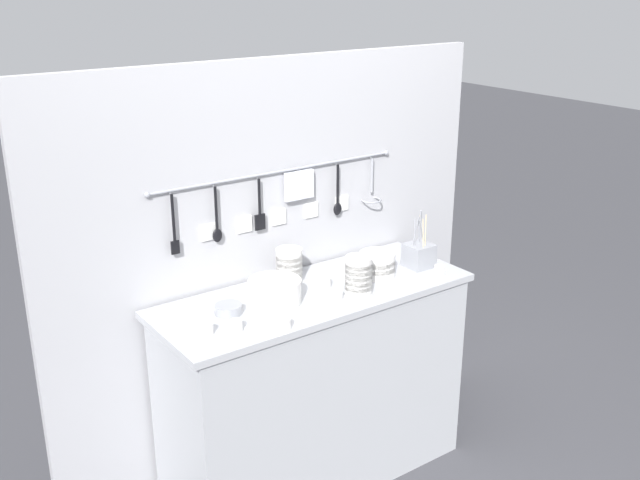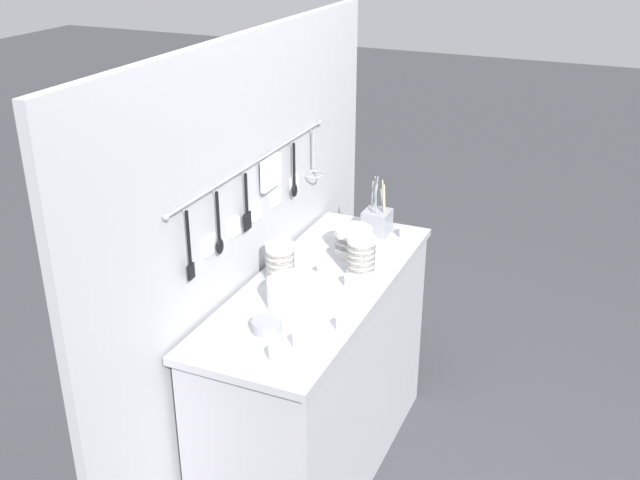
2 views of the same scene
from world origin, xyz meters
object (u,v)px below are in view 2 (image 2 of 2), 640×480
object	(u,v)px
steel_mixing_bowl	(267,325)
cup_mid_row	(404,232)
cup_by_caddy	(323,270)
cutlery_caddy	(377,221)
cup_centre	(299,340)
bowl_stack_nested_right	(361,255)
bowl_stack_short_front	(280,261)
plate_stack	(296,293)
cup_back_right	(276,353)
cup_front_left	(342,324)
cup_beside_plates	(350,280)
bowl_stack_back_corner	(353,240)

from	to	relation	value
steel_mixing_bowl	cup_mid_row	xyz separation A→B (m)	(0.97, -0.20, 0.00)
cup_by_caddy	cutlery_caddy	bearing A→B (deg)	-6.58
steel_mixing_bowl	cup_centre	world-z (taller)	cup_centre
cup_by_caddy	cup_centre	bearing A→B (deg)	-165.14
cup_centre	cup_by_caddy	bearing A→B (deg)	14.86
steel_mixing_bowl	cutlery_caddy	distance (m)	0.97
bowl_stack_nested_right	cup_centre	distance (m)	0.59
bowl_stack_short_front	plate_stack	world-z (taller)	bowl_stack_short_front
cup_by_caddy	cup_back_right	xyz separation A→B (m)	(-0.62, -0.10, 0.00)
bowl_stack_short_front	steel_mixing_bowl	distance (m)	0.41
plate_stack	cup_front_left	distance (m)	0.25
bowl_stack_short_front	cup_front_left	distance (m)	0.47
bowl_stack_short_front	steel_mixing_bowl	world-z (taller)	bowl_stack_short_front
cup_beside_plates	cup_mid_row	bearing A→B (deg)	-5.65
cutlery_caddy	cup_back_right	xyz separation A→B (m)	(-1.12, -0.04, -0.04)
steel_mixing_bowl	cutlery_caddy	world-z (taller)	cutlery_caddy
plate_stack	cup_centre	world-z (taller)	plate_stack
bowl_stack_nested_right	cup_front_left	world-z (taller)	bowl_stack_nested_right
cup_centre	bowl_stack_nested_right	bearing A→B (deg)	0.01
plate_stack	bowl_stack_short_front	bearing A→B (deg)	41.49
steel_mixing_bowl	cup_front_left	distance (m)	0.27
cup_by_caddy	bowl_stack_nested_right	bearing A→B (deg)	-62.39
bowl_stack_short_front	cutlery_caddy	xyz separation A→B (m)	(0.58, -0.20, -0.02)
plate_stack	cup_beside_plates	world-z (taller)	plate_stack
plate_stack	cup_beside_plates	size ratio (longest dim) A/B	4.69
cup_centre	cup_front_left	bearing A→B (deg)	-30.61
bowl_stack_short_front	cup_by_caddy	world-z (taller)	bowl_stack_short_front
bowl_stack_nested_right	cup_centre	bearing A→B (deg)	-179.99
bowl_stack_nested_right	cup_mid_row	bearing A→B (deg)	-6.54
bowl_stack_short_front	cup_mid_row	world-z (taller)	bowl_stack_short_front
cup_centre	plate_stack	bearing A→B (deg)	27.12
bowl_stack_nested_right	cup_front_left	xyz separation A→B (m)	(-0.43, -0.09, -0.06)
steel_mixing_bowl	cup_mid_row	world-z (taller)	cup_mid_row
cup_mid_row	bowl_stack_back_corner	bearing A→B (deg)	146.31
cup_centre	cup_beside_plates	distance (m)	0.48
plate_stack	cup_front_left	bearing A→B (deg)	-113.01
cup_beside_plates	cup_back_right	world-z (taller)	same
cutlery_caddy	cup_centre	world-z (taller)	cutlery_caddy
bowl_stack_nested_right	cup_beside_plates	distance (m)	0.13
bowl_stack_back_corner	cutlery_caddy	distance (m)	0.23
cup_mid_row	cup_back_right	xyz separation A→B (m)	(-1.12, 0.09, 0.00)
steel_mixing_bowl	cup_front_left	xyz separation A→B (m)	(0.11, -0.24, 0.00)
cutlery_caddy	cup_back_right	bearing A→B (deg)	-177.75
bowl_stack_short_front	steel_mixing_bowl	xyz separation A→B (m)	(-0.38, -0.14, -0.06)
plate_stack	cup_by_caddy	world-z (taller)	plate_stack
cup_centre	cup_front_left	xyz separation A→B (m)	(0.16, -0.09, 0.00)
bowl_stack_short_front	cup_beside_plates	size ratio (longest dim) A/B	3.23
cup_back_right	cup_centre	bearing A→B (deg)	-19.49
bowl_stack_short_front	cutlery_caddy	distance (m)	0.62
bowl_stack_short_front	plate_stack	bearing A→B (deg)	-138.51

